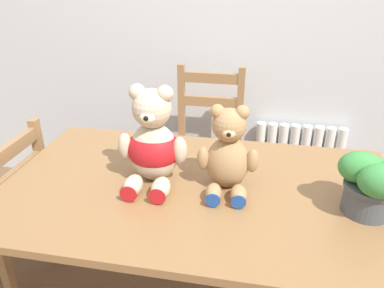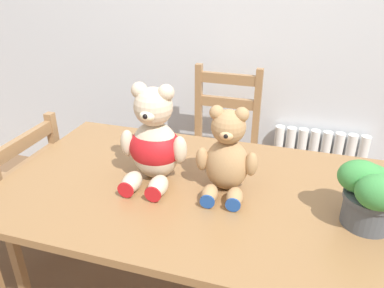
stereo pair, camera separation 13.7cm
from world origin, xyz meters
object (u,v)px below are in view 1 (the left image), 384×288
(wooden_chair_behind, at_px, (206,152))
(teddy_bear_left, at_px, (153,144))
(teddy_bear_right, at_px, (228,154))
(potted_plant, at_px, (371,181))

(wooden_chair_behind, xyz_separation_m, teddy_bear_left, (-0.09, -0.78, 0.42))
(wooden_chair_behind, relative_size, teddy_bear_right, 2.99)
(teddy_bear_left, bearing_deg, potted_plant, 172.98)
(potted_plant, bearing_deg, wooden_chair_behind, 128.13)
(teddy_bear_left, distance_m, potted_plant, 0.76)
(wooden_chair_behind, distance_m, teddy_bear_right, 0.91)
(wooden_chair_behind, xyz_separation_m, potted_plant, (0.67, -0.86, 0.39))
(wooden_chair_behind, relative_size, potted_plant, 4.18)
(potted_plant, bearing_deg, teddy_bear_left, 174.64)
(teddy_bear_left, height_order, potted_plant, teddy_bear_left)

